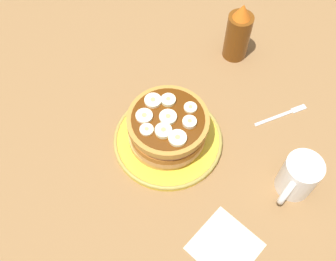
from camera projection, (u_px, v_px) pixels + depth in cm
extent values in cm
cube|color=olive|center=(168.00, 145.00, 84.64)|extent=(140.00, 140.00, 3.00)
cylinder|color=yellow|center=(168.00, 140.00, 82.83)|extent=(23.03, 23.03, 1.21)
torus|color=#A49342|center=(168.00, 139.00, 82.47)|extent=(23.18, 23.18, 0.85)
cylinder|color=gold|center=(166.00, 135.00, 81.83)|extent=(15.80, 15.80, 1.59)
cylinder|color=tan|center=(166.00, 132.00, 80.35)|extent=(15.69, 15.69, 1.59)
cylinder|color=#A25E22|center=(169.00, 127.00, 79.10)|extent=(15.66, 15.66, 1.59)
cylinder|color=tan|center=(169.00, 125.00, 77.52)|extent=(15.27, 15.27, 1.59)
cylinder|color=#B88137|center=(169.00, 121.00, 76.17)|extent=(16.33, 16.33, 1.59)
cylinder|color=#592B0A|center=(168.00, 118.00, 75.45)|extent=(14.47, 14.47, 0.16)
cylinder|color=#ECEFC4|center=(171.00, 117.00, 75.13)|extent=(3.44, 3.44, 0.84)
cylinder|color=tan|center=(171.00, 116.00, 74.74)|extent=(0.96, 0.96, 0.08)
cylinder|color=#EFF3C0|center=(168.00, 100.00, 77.18)|extent=(2.99, 2.99, 0.92)
cylinder|color=tan|center=(168.00, 99.00, 76.75)|extent=(0.84, 0.84, 0.08)
cylinder|color=#F3F1BA|center=(163.00, 131.00, 73.51)|extent=(3.31, 3.31, 0.95)
cylinder|color=tan|center=(163.00, 129.00, 73.07)|extent=(0.93, 0.93, 0.08)
cylinder|color=#F8E2B9|center=(144.00, 116.00, 75.34)|extent=(3.37, 3.37, 0.76)
cylinder|color=tan|center=(144.00, 115.00, 74.98)|extent=(0.94, 0.94, 0.08)
cylinder|color=#F5F0BD|center=(178.00, 138.00, 72.71)|extent=(3.51, 3.51, 0.90)
cylinder|color=tan|center=(178.00, 137.00, 72.29)|extent=(0.98, 0.98, 0.08)
cylinder|color=#F1E3BE|center=(189.00, 122.00, 74.49)|extent=(2.80, 2.80, 0.98)
cylinder|color=tan|center=(190.00, 121.00, 74.04)|extent=(0.78, 0.78, 0.08)
cylinder|color=#F3E9B5|center=(190.00, 108.00, 76.42)|extent=(2.62, 2.62, 0.65)
cylinder|color=tan|center=(190.00, 107.00, 76.10)|extent=(0.73, 0.73, 0.08)
cylinder|color=#F9EEC6|center=(153.00, 101.00, 77.16)|extent=(3.43, 3.43, 0.85)
cylinder|color=tan|center=(153.00, 99.00, 76.76)|extent=(0.96, 0.96, 0.08)
cylinder|color=beige|center=(147.00, 130.00, 73.82)|extent=(2.71, 2.71, 0.64)
cylinder|color=tan|center=(147.00, 129.00, 73.51)|extent=(0.76, 0.76, 0.08)
cylinder|color=white|center=(299.00, 176.00, 74.16)|extent=(7.13, 7.13, 9.26)
cylinder|color=black|center=(305.00, 168.00, 70.98)|extent=(6.06, 6.06, 0.56)
torus|color=white|center=(288.00, 190.00, 72.69)|extent=(6.47, 1.28, 6.47)
cube|color=beige|center=(225.00, 246.00, 71.74)|extent=(11.51, 11.51, 0.30)
cube|color=silver|center=(274.00, 118.00, 86.16)|extent=(8.77, 4.96, 0.50)
cube|color=silver|center=(299.00, 108.00, 87.45)|extent=(3.69, 2.72, 0.50)
cylinder|color=brown|center=(237.00, 37.00, 91.05)|extent=(5.83, 5.83, 11.86)
cone|color=orange|center=(243.00, 11.00, 84.46)|extent=(4.08, 4.08, 3.50)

